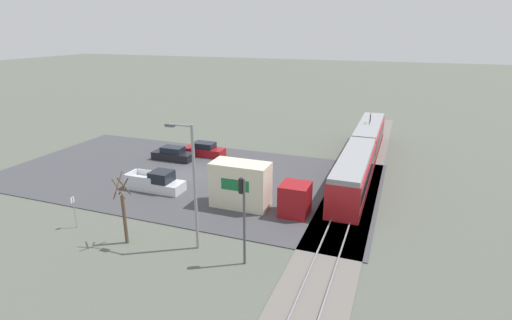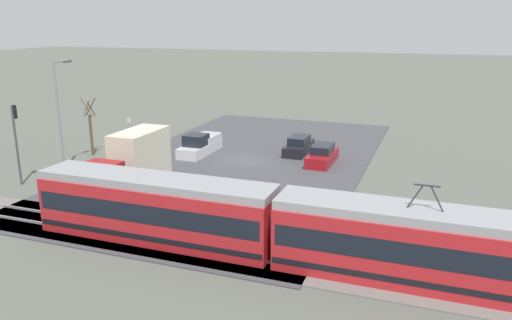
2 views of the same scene
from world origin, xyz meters
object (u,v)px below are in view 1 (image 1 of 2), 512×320
Objects in this scene: light_rail_tram at (362,153)px; traffic_light_pole at (243,210)px; no_parking_sign at (74,209)px; sedan_car_1 at (173,154)px; street_tree at (124,212)px; street_lamp_near_crossing at (192,180)px; box_truck at (253,188)px; sedan_car_0 at (204,150)px; pickup_truck at (156,183)px.

light_rail_tram is 4.62× the size of traffic_light_pole.
sedan_car_1 is at bearing -173.73° from no_parking_sign.
street_tree is (21.46, -13.49, 0.58)m from light_rail_tram.
street_lamp_near_crossing is at bearing -23.21° from light_rail_tram.
box_truck is 15.53m from sedan_car_0.
traffic_light_pole is (8.33, 12.09, 2.93)m from pickup_truck.
sedan_car_0 is (1.74, -17.73, -1.02)m from light_rail_tram.
street_tree reaches higher than light_rail_tram.
traffic_light_pole reaches higher than no_parking_sign.
box_truck is at bearing -163.40° from traffic_light_pole.
street_tree is at bearing 21.60° from pickup_truck.
street_tree is at bearing -36.92° from box_truck.
street_lamp_near_crossing reaches higher than pickup_truck.
street_tree is (8.79, 3.48, 1.55)m from pickup_truck.
street_tree reaches higher than no_parking_sign.
no_parking_sign is (19.20, -0.75, 0.77)m from sedan_car_0.
street_lamp_near_crossing is at bearing 103.36° from street_tree.
sedan_car_0 is 20.24m from street_tree.
sedan_car_1 is at bearing -158.03° from pickup_truck.
no_parking_sign is at bearing -173.73° from sedan_car_1.
sedan_car_0 reaches higher than sedan_car_1.
box_truck is at bearing 168.32° from street_lamp_near_crossing.
traffic_light_pole is at bearing 55.44° from pickup_truck.
box_truck is 10.44m from street_tree.
light_rail_tram is at bearing 147.85° from street_tree.
no_parking_sign is at bearing -90.22° from traffic_light_pole.
no_parking_sign is at bearing -55.20° from box_truck.
box_truck is at bearing -123.60° from sedan_car_1.
box_truck reaches higher than sedan_car_0.
light_rail_tram is at bearing -84.39° from sedan_car_0.
box_truck is 0.95× the size of street_lamp_near_crossing.
street_tree is 0.59× the size of street_lamp_near_crossing.
pickup_truck is at bearing -158.03° from sedan_car_1.
pickup_truck is 14.97m from traffic_light_pole.
pickup_truck is (-0.46, -9.74, -1.04)m from box_truck.
sedan_car_1 is at bearing -158.22° from street_tree.
street_tree reaches higher than sedan_car_0.
sedan_car_0 is 21.08m from street_lamp_near_crossing.
sedan_car_1 is 20.10m from street_lamp_near_crossing.
light_rail_tram is 3.26× the size of box_truck.
sedan_car_1 is 1.89× the size of no_parking_sign.
traffic_light_pole is 0.67× the size of street_lamp_near_crossing.
sedan_car_1 is 0.54× the size of street_lamp_near_crossing.
pickup_truck is 1.06× the size of street_tree.
sedan_car_0 is 0.93× the size of street_tree.
street_lamp_near_crossing is (20.33, -8.72, 3.20)m from light_rail_tram.
sedan_car_0 is at bearing -154.14° from street_lamp_near_crossing.
sedan_car_1 is at bearing -137.04° from traffic_light_pole.
no_parking_sign reaches higher than pickup_truck.
traffic_light_pole is at bearing -13.10° from light_rail_tram.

